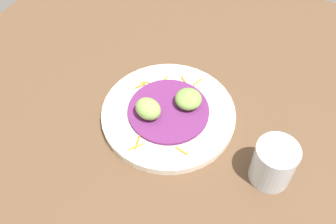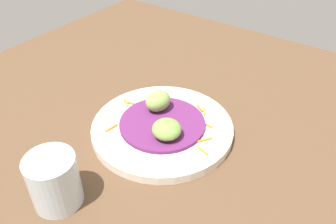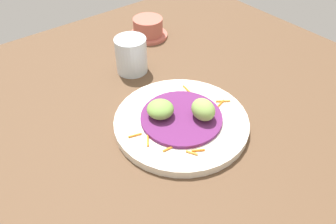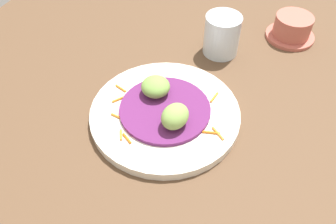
{
  "view_description": "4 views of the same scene",
  "coord_description": "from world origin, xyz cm",
  "px_view_note": "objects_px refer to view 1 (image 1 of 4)",
  "views": [
    {
      "loc": [
        -42.56,
        -22.08,
        66.36
      ],
      "look_at": [
        -0.82,
        0.26,
        5.77
      ],
      "focal_mm": 42.16,
      "sensor_mm": 36.0,
      "label": 1
    },
    {
      "loc": [
        31.46,
        -39.82,
        45.53
      ],
      "look_at": [
        0.83,
        2.7,
        5.76
      ],
      "focal_mm": 36.76,
      "sensor_mm": 36.0,
      "label": 2
    },
    {
      "loc": [
        33.45,
        37.87,
        48.84
      ],
      "look_at": [
        2.66,
        -0.88,
        5.31
      ],
      "focal_mm": 35.54,
      "sensor_mm": 36.0,
      "label": 3
    },
    {
      "loc": [
        -16.79,
        39.94,
        49.79
      ],
      "look_at": [
        -0.52,
        2.44,
        5.32
      ],
      "focal_mm": 37.24,
      "sensor_mm": 36.0,
      "label": 4
    }
  ],
  "objects_px": {
    "guac_scoop_center": "(188,99)",
    "water_glass": "(274,163)",
    "guac_scoop_left": "(148,109)",
    "main_plate": "(168,114)"
  },
  "relations": [
    {
      "from": "guac_scoop_center",
      "to": "water_glass",
      "type": "xyz_separation_m",
      "value": [
        -0.06,
        -0.2,
        0.0
      ]
    },
    {
      "from": "guac_scoop_left",
      "to": "guac_scoop_center",
      "type": "relative_size",
      "value": 1.0
    },
    {
      "from": "main_plate",
      "to": "water_glass",
      "type": "bearing_deg",
      "value": -98.23
    },
    {
      "from": "guac_scoop_left",
      "to": "guac_scoop_center",
      "type": "bearing_deg",
      "value": -42.32
    },
    {
      "from": "main_plate",
      "to": "water_glass",
      "type": "distance_m",
      "value": 0.23
    },
    {
      "from": "main_plate",
      "to": "guac_scoop_center",
      "type": "distance_m",
      "value": 0.05
    },
    {
      "from": "main_plate",
      "to": "guac_scoop_center",
      "type": "bearing_deg",
      "value": -42.32
    },
    {
      "from": "guac_scoop_left",
      "to": "guac_scoop_center",
      "type": "xyz_separation_m",
      "value": [
        0.06,
        -0.06,
        -0.0
      ]
    },
    {
      "from": "water_glass",
      "to": "guac_scoop_left",
      "type": "bearing_deg",
      "value": 89.62
    },
    {
      "from": "guac_scoop_left",
      "to": "water_glass",
      "type": "bearing_deg",
      "value": -90.38
    }
  ]
}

